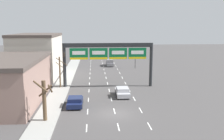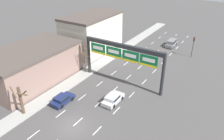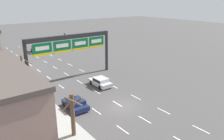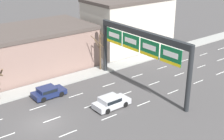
{
  "view_description": "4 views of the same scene",
  "coord_description": "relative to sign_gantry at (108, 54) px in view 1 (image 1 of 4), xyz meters",
  "views": [
    {
      "loc": [
        -2.49,
        -28.41,
        10.41
      ],
      "look_at": [
        0.44,
        10.85,
        3.41
      ],
      "focal_mm": 40.0,
      "sensor_mm": 36.0,
      "label": 1
    },
    {
      "loc": [
        16.62,
        -16.65,
        20.63
      ],
      "look_at": [
        -0.56,
        10.91,
        3.66
      ],
      "focal_mm": 35.0,
      "sensor_mm": 36.0,
      "label": 2
    },
    {
      "loc": [
        -16.28,
        -19.11,
        13.15
      ],
      "look_at": [
        0.4,
        2.67,
        4.16
      ],
      "focal_mm": 35.0,
      "sensor_mm": 36.0,
      "label": 3
    },
    {
      "loc": [
        26.15,
        -11.45,
        16.88
      ],
      "look_at": [
        -1.76,
        10.33,
        2.73
      ],
      "focal_mm": 50.0,
      "sensor_mm": 36.0,
      "label": 4
    }
  ],
  "objects": [
    {
      "name": "tree_bare_closest",
      "position": [
        -8.06,
        -0.35,
        -2.65
      ],
      "size": [
        1.94,
        2.29,
        5.95
      ],
      "color": "brown",
      "rests_on": "sidewalk_left"
    },
    {
      "name": "sidewalk_left",
      "position": [
        -8.0,
        -13.46,
        -5.69
      ],
      "size": [
        2.8,
        110.0,
        0.15
      ],
      "color": "#999993",
      "rests_on": "ground_plane"
    },
    {
      "name": "tree_bare_second",
      "position": [
        -7.86,
        -15.32,
        -3.12
      ],
      "size": [
        1.84,
        1.87,
        4.64
      ],
      "color": "brown",
      "rests_on": "sidewalk_left"
    },
    {
      "name": "building_near",
      "position": [
        -14.82,
        -7.54,
        -2.7
      ],
      "size": [
        10.24,
        17.18,
        6.12
      ],
      "color": "gray",
      "rests_on": "ground_plane"
    },
    {
      "name": "suv_grey",
      "position": [
        1.7,
        22.73,
        -4.79
      ],
      "size": [
        1.8,
        4.71,
        1.76
      ],
      "color": "slate",
      "rests_on": "ground_plane"
    },
    {
      "name": "traffic_light_near_gantry",
      "position": [
        7.77,
        18.5,
        -2.37
      ],
      "size": [
        0.3,
        0.35,
        4.77
      ],
      "color": "black",
      "rests_on": "ground_plane"
    },
    {
      "name": "sign_gantry",
      "position": [
        0.0,
        0.0,
        0.0
      ],
      "size": [
        15.34,
        0.7,
        7.55
      ],
      "color": "#232628",
      "rests_on": "ground_plane"
    },
    {
      "name": "car_navy",
      "position": [
        -4.97,
        -10.29,
        -5.08
      ],
      "size": [
        1.97,
        3.93,
        1.28
      ],
      "color": "#19234C",
      "rests_on": "ground_plane"
    },
    {
      "name": "lane_dashes",
      "position": [
        -0.0,
        0.04,
        -5.76
      ],
      "size": [
        6.72,
        67.0,
        0.01
      ],
      "color": "white",
      "rests_on": "ground_plane"
    },
    {
      "name": "ground_plane",
      "position": [
        0.0,
        -13.46,
        -5.77
      ],
      "size": [
        220.0,
        220.0,
        0.0
      ],
      "primitive_type": "plane",
      "color": "#474444"
    },
    {
      "name": "building_far",
      "position": [
        -13.94,
        9.97,
        -1.36
      ],
      "size": [
        8.44,
        14.76,
        8.8
      ],
      "color": "beige",
      "rests_on": "ground_plane"
    },
    {
      "name": "car_silver",
      "position": [
        1.75,
        -6.01,
        -5.03
      ],
      "size": [
        1.95,
        4.2,
        1.38
      ],
      "color": "#B7B7BC",
      "rests_on": "ground_plane"
    }
  ]
}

